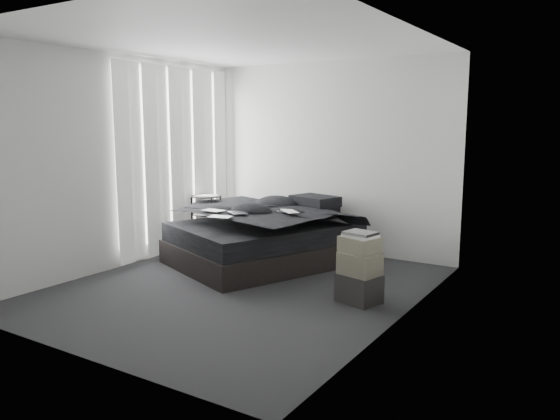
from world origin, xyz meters
The scene contains 25 objects.
floor centered at (0.00, 0.00, 0.00)m, with size 3.60×4.20×0.01m, color #2A2A2C.
ceiling centered at (0.00, 0.00, 2.60)m, with size 3.60×4.20×0.01m, color white.
wall_back centered at (0.00, 2.10, 1.30)m, with size 3.60×0.01×2.60m, color silver.
wall_front centered at (0.00, -2.10, 1.30)m, with size 3.60×0.01×2.60m, color silver.
wall_left centered at (-1.80, 0.00, 1.30)m, with size 0.01×4.20×2.60m, color silver.
wall_right centered at (1.80, 0.00, 1.30)m, with size 0.01×4.20×2.60m, color silver.
window_left centered at (-1.78, 0.90, 1.35)m, with size 0.02×2.00×2.30m, color white.
curtain_left centered at (-1.73, 0.90, 1.28)m, with size 0.06×2.12×2.48m, color white.
bed centered at (-0.38, 1.02, 0.15)m, with size 1.63×2.16×0.29m, color black.
mattress centered at (-0.38, 1.02, 0.41)m, with size 1.57×2.09×0.23m, color black.
duvet centered at (-0.40, 0.97, 0.65)m, with size 1.59×1.84×0.25m, color black.
pillow_lower centered at (-0.11, 1.81, 0.60)m, with size 0.65×0.44×0.15m, color black.
pillow_upper centered at (-0.05, 1.77, 0.74)m, with size 0.61×0.42×0.14m, color black.
laptop centered at (0.00, 0.92, 0.79)m, with size 0.35×0.22×0.03m, color silver.
comic_a centered at (-0.84, 0.59, 0.78)m, with size 0.27×0.18×0.01m, color black.
comic_b centered at (-0.49, 0.61, 0.78)m, with size 0.27×0.18×0.01m, color black.
comic_c centered at (-0.49, 0.27, 0.79)m, with size 0.27×0.18×0.01m, color black.
side_stand centered at (-1.56, 1.30, 0.37)m, with size 0.41×0.41×0.75m, color black.
papers centered at (-1.55, 1.29, 0.76)m, with size 0.29×0.21×0.01m, color white.
floor_books centered at (-1.04, 0.97, 0.07)m, with size 0.15×0.21×0.15m, color black.
box_lower centered at (1.29, 0.24, 0.15)m, with size 0.39×0.31×0.29m, color black.
box_mid centered at (1.30, 0.23, 0.40)m, with size 0.37×0.29×0.22m, color #65614F.
box_upper centered at (1.28, 0.24, 0.59)m, with size 0.35×0.28×0.15m, color #65614F.
art_book_white centered at (1.29, 0.24, 0.68)m, with size 0.30×0.24×0.03m, color silver.
art_book_snake centered at (1.30, 0.23, 0.71)m, with size 0.29×0.23×0.03m, color silver.
Camera 1 is at (3.42, -4.63, 1.78)m, focal length 35.00 mm.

